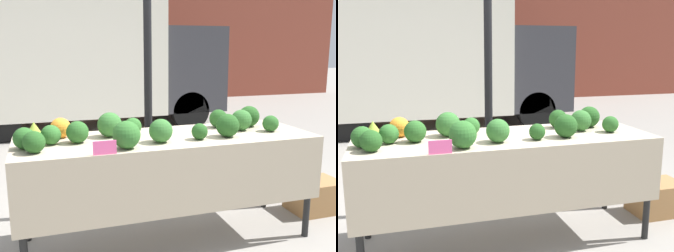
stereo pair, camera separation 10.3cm
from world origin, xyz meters
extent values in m
plane|color=gray|center=(0.00, 0.00, 0.00)|extent=(40.00, 40.00, 0.00)
cube|color=brown|center=(0.00, 8.10, 2.46)|extent=(16.00, 0.60, 4.93)
cylinder|color=black|center=(0.01, 0.59, 1.20)|extent=(0.07, 0.07, 2.40)
cube|color=silver|center=(-0.56, 4.65, 1.37)|extent=(3.53, 2.02, 2.12)
cube|color=#333338|center=(1.79, 4.65, 1.07)|extent=(1.17, 1.86, 1.52)
cylinder|color=black|center=(1.67, 3.84, 0.34)|extent=(0.69, 0.22, 0.69)
cylinder|color=black|center=(1.67, 5.47, 0.34)|extent=(0.69, 0.22, 0.69)
cylinder|color=black|center=(-1.53, 3.84, 0.34)|extent=(0.69, 0.22, 0.69)
cylinder|color=black|center=(-1.53, 5.47, 0.34)|extent=(0.69, 0.22, 0.69)
cube|color=tan|center=(0.00, 0.00, 0.81)|extent=(2.22, 0.73, 0.03)
cube|color=tan|center=(0.00, -0.36, 0.57)|extent=(2.22, 0.01, 0.45)
cylinder|color=black|center=(-1.05, -0.31, 0.40)|extent=(0.05, 0.05, 0.79)
cylinder|color=black|center=(1.05, -0.31, 0.40)|extent=(0.05, 0.05, 0.79)
cylinder|color=black|center=(-1.05, 0.31, 0.40)|extent=(0.05, 0.05, 0.79)
cylinder|color=black|center=(1.05, 0.31, 0.40)|extent=(0.05, 0.05, 0.79)
sphere|color=orange|center=(-0.76, 0.20, 0.90)|extent=(0.15, 0.15, 0.15)
cone|color=#93B238|center=(-0.95, 0.18, 0.89)|extent=(0.17, 0.17, 0.13)
sphere|color=#285B23|center=(0.83, -0.08, 0.89)|extent=(0.13, 0.13, 0.13)
sphere|color=#23511E|center=(-0.95, -0.18, 0.89)|extent=(0.14, 0.14, 0.14)
sphere|color=#2D6628|center=(-0.24, 0.13, 0.89)|extent=(0.13, 0.13, 0.13)
sphere|color=#23511E|center=(0.42, -0.15, 0.91)|extent=(0.17, 0.17, 0.17)
sphere|color=#2D6628|center=(-0.37, -0.25, 0.92)|extent=(0.19, 0.19, 0.19)
sphere|color=#336B2D|center=(-0.11, -0.16, 0.91)|extent=(0.17, 0.17, 0.17)
sphere|color=#2D6628|center=(-0.84, 0.01, 0.89)|extent=(0.14, 0.14, 0.14)
sphere|color=#336B2D|center=(0.63, 0.03, 0.91)|extent=(0.17, 0.17, 0.17)
sphere|color=#285B23|center=(-0.66, 0.01, 0.90)|extent=(0.16, 0.16, 0.16)
sphere|color=#285B23|center=(-1.01, -0.06, 0.90)|extent=(0.15, 0.15, 0.15)
sphere|color=#23511E|center=(0.50, 0.18, 0.90)|extent=(0.15, 0.15, 0.15)
sphere|color=#336B2D|center=(-0.41, 0.12, 0.92)|extent=(0.18, 0.18, 0.18)
sphere|color=#23511E|center=(0.19, -0.16, 0.88)|extent=(0.12, 0.12, 0.12)
sphere|color=#23511E|center=(0.76, 0.14, 0.91)|extent=(0.17, 0.17, 0.17)
cube|color=#F45B9E|center=(-0.53, -0.35, 0.87)|extent=(0.15, 0.01, 0.09)
cube|color=#9E7042|center=(1.44, 0.09, 0.14)|extent=(0.45, 0.34, 0.29)
camera|label=1|loc=(-0.89, -2.72, 1.49)|focal=42.00mm
camera|label=2|loc=(-0.79, -2.75, 1.49)|focal=42.00mm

